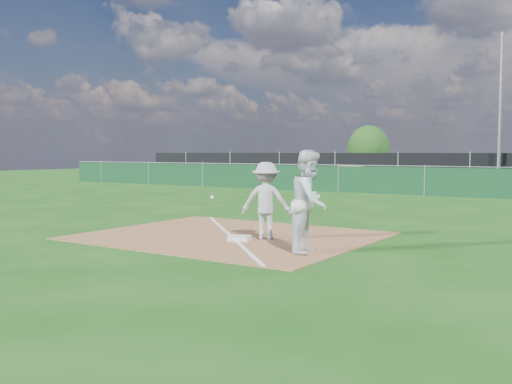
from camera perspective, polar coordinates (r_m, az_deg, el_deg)
ground at (r=20.47m, az=12.38°, el=-1.25°), size 90.00×90.00×0.00m
infield_dirt at (r=12.55m, az=-2.64°, el=-4.39°), size 6.00×5.00×0.02m
foul_line at (r=12.55m, az=-2.64°, el=-4.32°), size 5.01×5.01×0.01m
green_fence at (r=25.15m, az=16.50°, el=1.01°), size 44.00×0.05×1.20m
dirt_mound at (r=30.19m, az=9.35°, el=1.56°), size 3.38×2.60×1.17m
black_fence at (r=32.87m, az=20.59°, el=2.10°), size 46.00×0.04×1.80m
parking_lot at (r=37.79m, az=22.25°, el=0.92°), size 46.00×9.00×0.01m
light_pole at (r=32.33m, az=23.22°, el=7.51°), size 0.16×0.16×8.00m
first_base at (r=11.83m, az=-1.66°, el=-4.64°), size 0.54×0.54×0.09m
play_at_first at (r=11.93m, az=1.02°, el=-0.87°), size 1.78×0.96×1.61m
runner at (r=10.41m, az=5.40°, el=-0.97°), size 0.88×1.04×1.88m
car_left at (r=39.66m, az=11.97°, el=2.42°), size 5.02×3.22×1.59m
car_mid at (r=36.25m, az=22.29°, el=1.88°), size 4.14×1.51×1.36m
tree_left at (r=44.89m, az=11.17°, el=4.14°), size 3.29×3.29×3.90m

